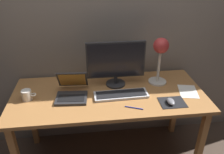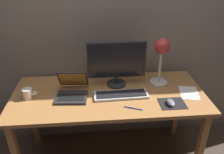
{
  "view_description": "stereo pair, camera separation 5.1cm",
  "coord_description": "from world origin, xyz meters",
  "px_view_note": "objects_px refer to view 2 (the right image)",
  "views": [
    {
      "loc": [
        -0.16,
        -1.6,
        1.76
      ],
      "look_at": [
        0.02,
        -0.05,
        0.92
      ],
      "focal_mm": 36.56,
      "sensor_mm": 36.0,
      "label": 1
    },
    {
      "loc": [
        -0.11,
        -1.61,
        1.76
      ],
      "look_at": [
        0.02,
        -0.05,
        0.92
      ],
      "focal_mm": 36.56,
      "sensor_mm": 36.0,
      "label": 2
    }
  ],
  "objects_px": {
    "laptop": "(72,88)",
    "mouse": "(171,103)",
    "pen": "(133,108)",
    "keyboard_main": "(121,95)",
    "desk_lamp": "(162,52)",
    "monitor": "(117,62)",
    "coffee_mug": "(28,94)"
  },
  "relations": [
    {
      "from": "laptop",
      "to": "monitor",
      "type": "bearing_deg",
      "value": 18.44
    },
    {
      "from": "laptop",
      "to": "desk_lamp",
      "type": "xyz_separation_m",
      "value": [
        0.76,
        0.12,
        0.24
      ]
    },
    {
      "from": "monitor",
      "to": "coffee_mug",
      "type": "bearing_deg",
      "value": -168.06
    },
    {
      "from": "laptop",
      "to": "desk_lamp",
      "type": "height_order",
      "value": "desk_lamp"
    },
    {
      "from": "keyboard_main",
      "to": "coffee_mug",
      "type": "height_order",
      "value": "coffee_mug"
    },
    {
      "from": "keyboard_main",
      "to": "desk_lamp",
      "type": "relative_size",
      "value": 1.06
    },
    {
      "from": "keyboard_main",
      "to": "pen",
      "type": "height_order",
      "value": "keyboard_main"
    },
    {
      "from": "desk_lamp",
      "to": "mouse",
      "type": "bearing_deg",
      "value": -89.34
    },
    {
      "from": "keyboard_main",
      "to": "desk_lamp",
      "type": "height_order",
      "value": "desk_lamp"
    },
    {
      "from": "laptop",
      "to": "mouse",
      "type": "bearing_deg",
      "value": -16.05
    },
    {
      "from": "pen",
      "to": "monitor",
      "type": "bearing_deg",
      "value": 103.72
    },
    {
      "from": "monitor",
      "to": "desk_lamp",
      "type": "relative_size",
      "value": 1.19
    },
    {
      "from": "keyboard_main",
      "to": "desk_lamp",
      "type": "xyz_separation_m",
      "value": [
        0.36,
        0.19,
        0.28
      ]
    },
    {
      "from": "monitor",
      "to": "coffee_mug",
      "type": "relative_size",
      "value": 4.4
    },
    {
      "from": "desk_lamp",
      "to": "coffee_mug",
      "type": "bearing_deg",
      "value": -172.3
    },
    {
      "from": "monitor",
      "to": "laptop",
      "type": "relative_size",
      "value": 1.63
    },
    {
      "from": "laptop",
      "to": "coffee_mug",
      "type": "height_order",
      "value": "laptop"
    },
    {
      "from": "keyboard_main",
      "to": "coffee_mug",
      "type": "bearing_deg",
      "value": 177.24
    },
    {
      "from": "laptop",
      "to": "pen",
      "type": "distance_m",
      "value": 0.53
    },
    {
      "from": "monitor",
      "to": "keyboard_main",
      "type": "height_order",
      "value": "monitor"
    },
    {
      "from": "mouse",
      "to": "pen",
      "type": "relative_size",
      "value": 0.69
    },
    {
      "from": "monitor",
      "to": "keyboard_main",
      "type": "xyz_separation_m",
      "value": [
        0.02,
        -0.19,
        -0.21
      ]
    },
    {
      "from": "monitor",
      "to": "mouse",
      "type": "xyz_separation_m",
      "value": [
        0.38,
        -0.34,
        -0.2
      ]
    },
    {
      "from": "monitor",
      "to": "pen",
      "type": "bearing_deg",
      "value": -76.28
    },
    {
      "from": "laptop",
      "to": "pen",
      "type": "xyz_separation_m",
      "value": [
        0.47,
        -0.24,
        -0.05
      ]
    },
    {
      "from": "laptop",
      "to": "mouse",
      "type": "xyz_separation_m",
      "value": [
        0.76,
        -0.22,
        -0.03
      ]
    },
    {
      "from": "keyboard_main",
      "to": "pen",
      "type": "relative_size",
      "value": 3.17
    },
    {
      "from": "coffee_mug",
      "to": "pen",
      "type": "bearing_deg",
      "value": -14.77
    },
    {
      "from": "laptop",
      "to": "mouse",
      "type": "height_order",
      "value": "laptop"
    },
    {
      "from": "coffee_mug",
      "to": "pen",
      "type": "relative_size",
      "value": 0.81
    },
    {
      "from": "desk_lamp",
      "to": "mouse",
      "type": "relative_size",
      "value": 4.35
    },
    {
      "from": "coffee_mug",
      "to": "pen",
      "type": "distance_m",
      "value": 0.85
    }
  ]
}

